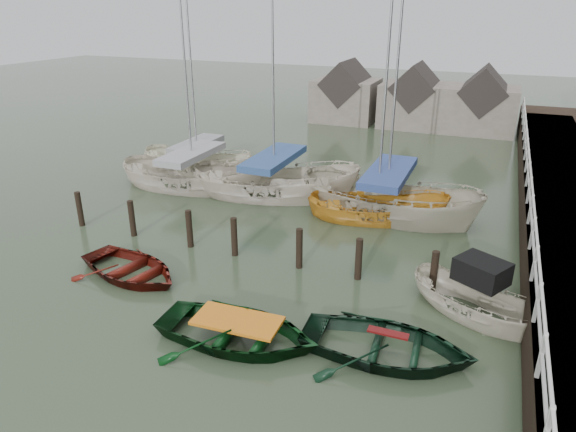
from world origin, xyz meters
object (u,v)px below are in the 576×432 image
at_px(sailboat_d, 386,212).
at_px(sailboat_e, 198,171).
at_px(rowboat_green, 238,342).
at_px(rowboat_dkgreen, 386,356).
at_px(motorboat, 475,313).
at_px(rowboat_red, 132,276).
at_px(sailboat_b, 274,194).
at_px(sailboat_a, 194,186).
at_px(sailboat_c, 376,218).

relative_size(sailboat_d, sailboat_e, 1.17).
relative_size(rowboat_green, rowboat_dkgreen, 1.01).
xyz_separation_m(rowboat_green, rowboat_dkgreen, (3.68, 0.87, 0.00)).
relative_size(motorboat, sailboat_d, 0.34).
xyz_separation_m(rowboat_dkgreen, motorboat, (1.92, 2.69, 0.10)).
relative_size(rowboat_red, sailboat_b, 0.31).
xyz_separation_m(rowboat_dkgreen, sailboat_a, (-11.24, 9.10, 0.06)).
distance_m(rowboat_green, sailboat_e, 14.87).
xyz_separation_m(rowboat_green, sailboat_d, (1.65, 10.16, 0.06)).
bearing_deg(sailboat_c, sailboat_b, 65.38).
relative_size(rowboat_green, sailboat_a, 0.37).
relative_size(sailboat_b, sailboat_d, 0.95).
relative_size(sailboat_c, sailboat_d, 0.87).
distance_m(rowboat_red, sailboat_c, 9.89).
bearing_deg(sailboat_e, sailboat_c, -102.01).
bearing_deg(sailboat_e, sailboat_d, -98.17).
bearing_deg(rowboat_red, motorboat, -66.34).
height_order(rowboat_dkgreen, sailboat_b, sailboat_b).
bearing_deg(sailboat_e, rowboat_green, -141.94).
xyz_separation_m(sailboat_a, sailboat_e, (-1.06, 2.14, 0.00)).
bearing_deg(rowboat_dkgreen, sailboat_c, 11.43).
bearing_deg(rowboat_green, rowboat_red, 66.89).
bearing_deg(sailboat_a, rowboat_green, -149.21).
bearing_deg(sailboat_a, sailboat_c, -99.40).
distance_m(rowboat_green, sailboat_a, 12.51).
bearing_deg(sailboat_a, sailboat_d, -95.21).
xyz_separation_m(rowboat_red, sailboat_e, (-3.83, 10.33, 0.06)).
relative_size(rowboat_dkgreen, motorboat, 0.99).
height_order(rowboat_dkgreen, motorboat, motorboat).
xyz_separation_m(sailboat_b, sailboat_c, (4.97, -0.95, -0.04)).
distance_m(rowboat_green, motorboat, 6.64).
xyz_separation_m(sailboat_c, sailboat_e, (-10.03, 2.62, 0.04)).
distance_m(rowboat_dkgreen, sailboat_d, 9.50).
bearing_deg(sailboat_a, sailboat_b, -89.65).
height_order(motorboat, sailboat_a, sailboat_a).
relative_size(rowboat_dkgreen, sailboat_c, 0.38).
bearing_deg(sailboat_d, rowboat_dkgreen, -155.88).
height_order(sailboat_a, sailboat_d, sailboat_d).
distance_m(sailboat_b, sailboat_d, 5.22).
height_order(rowboat_dkgreen, sailboat_c, sailboat_c).
height_order(rowboat_red, sailboat_b, sailboat_b).
bearing_deg(rowboat_red, sailboat_c, -24.86).
height_order(sailboat_b, sailboat_c, sailboat_b).
bearing_deg(sailboat_b, sailboat_a, 83.85).
height_order(sailboat_a, sailboat_b, sailboat_b).
height_order(rowboat_green, rowboat_dkgreen, rowboat_green).
bearing_deg(motorboat, sailboat_d, 59.87).
bearing_deg(rowboat_green, rowboat_dkgreen, -79.30).
distance_m(rowboat_red, sailboat_a, 8.64).
distance_m(rowboat_red, sailboat_d, 10.56).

